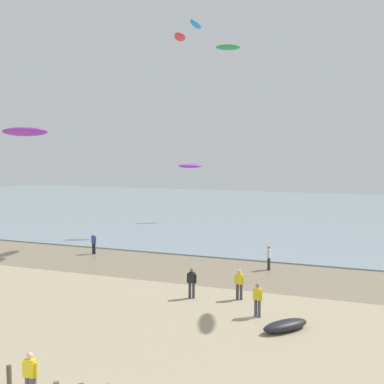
{
  "coord_description": "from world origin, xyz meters",
  "views": [
    {
      "loc": [
        11.15,
        -10.95,
        8.21
      ],
      "look_at": [
        1.23,
        12.42,
        6.34
      ],
      "focal_mm": 49.87,
      "sensor_mm": 36.0,
      "label": 1
    }
  ],
  "objects_px": {
    "person_far_down_beach": "(269,257)",
    "kite_aloft_1": "(180,37)",
    "grounded_kite": "(285,325)",
    "kite_aloft_2": "(190,166)",
    "kite_aloft_3": "(196,24)",
    "kite_aloft_0": "(25,132)",
    "person_by_waterline": "(30,376)",
    "kite_aloft_4": "(228,47)",
    "person_nearest_camera": "(192,282)",
    "person_left_flank": "(239,283)",
    "person_mid_beach": "(94,243)",
    "person_right_flank": "(258,299)"
  },
  "relations": [
    {
      "from": "kite_aloft_1",
      "to": "kite_aloft_2",
      "type": "distance_m",
      "value": 20.21
    },
    {
      "from": "person_nearest_camera",
      "to": "grounded_kite",
      "type": "height_order",
      "value": "person_nearest_camera"
    },
    {
      "from": "person_right_flank",
      "to": "kite_aloft_3",
      "type": "xyz_separation_m",
      "value": [
        -12.19,
        21.2,
        19.21
      ]
    },
    {
      "from": "person_far_down_beach",
      "to": "kite_aloft_4",
      "type": "bearing_deg",
      "value": 117.77
    },
    {
      "from": "person_nearest_camera",
      "to": "kite_aloft_2",
      "type": "height_order",
      "value": "kite_aloft_2"
    },
    {
      "from": "grounded_kite",
      "to": "person_nearest_camera",
      "type": "bearing_deg",
      "value": 95.56
    },
    {
      "from": "person_by_waterline",
      "to": "person_left_flank",
      "type": "bearing_deg",
      "value": 80.24
    },
    {
      "from": "person_far_down_beach",
      "to": "grounded_kite",
      "type": "distance_m",
      "value": 12.88
    },
    {
      "from": "grounded_kite",
      "to": "kite_aloft_2",
      "type": "relative_size",
      "value": 0.88
    },
    {
      "from": "kite_aloft_3",
      "to": "grounded_kite",
      "type": "bearing_deg",
      "value": 19.12
    },
    {
      "from": "kite_aloft_2",
      "to": "grounded_kite",
      "type": "bearing_deg",
      "value": 80.4
    },
    {
      "from": "kite_aloft_2",
      "to": "kite_aloft_3",
      "type": "height_order",
      "value": "kite_aloft_3"
    },
    {
      "from": "person_mid_beach",
      "to": "kite_aloft_3",
      "type": "xyz_separation_m",
      "value": [
        4.68,
        10.28,
        19.21
      ]
    },
    {
      "from": "person_nearest_camera",
      "to": "person_left_flank",
      "type": "relative_size",
      "value": 1.0
    },
    {
      "from": "kite_aloft_1",
      "to": "kite_aloft_4",
      "type": "bearing_deg",
      "value": -22.49
    },
    {
      "from": "kite_aloft_2",
      "to": "kite_aloft_1",
      "type": "bearing_deg",
      "value": 70.9
    },
    {
      "from": "person_right_flank",
      "to": "kite_aloft_0",
      "type": "relative_size",
      "value": 0.54
    },
    {
      "from": "kite_aloft_1",
      "to": "person_by_waterline",
      "type": "bearing_deg",
      "value": 175.85
    },
    {
      "from": "person_mid_beach",
      "to": "kite_aloft_1",
      "type": "xyz_separation_m",
      "value": [
        4.84,
        6.35,
        17.27
      ]
    },
    {
      "from": "kite_aloft_3",
      "to": "kite_aloft_1",
      "type": "bearing_deg",
      "value": -10.08
    },
    {
      "from": "person_mid_beach",
      "to": "kite_aloft_2",
      "type": "bearing_deg",
      "value": 92.21
    },
    {
      "from": "person_by_waterline",
      "to": "kite_aloft_4",
      "type": "relative_size",
      "value": 0.66
    },
    {
      "from": "person_nearest_camera",
      "to": "person_mid_beach",
      "type": "bearing_deg",
      "value": 144.12
    },
    {
      "from": "person_far_down_beach",
      "to": "kite_aloft_0",
      "type": "xyz_separation_m",
      "value": [
        -16.42,
        -5.55,
        8.8
      ]
    },
    {
      "from": "kite_aloft_0",
      "to": "kite_aloft_1",
      "type": "distance_m",
      "value": 16.22
    },
    {
      "from": "kite_aloft_2",
      "to": "kite_aloft_0",
      "type": "bearing_deg",
      "value": 48.91
    },
    {
      "from": "person_mid_beach",
      "to": "grounded_kite",
      "type": "distance_m",
      "value": 22.43
    },
    {
      "from": "person_far_down_beach",
      "to": "kite_aloft_3",
      "type": "bearing_deg",
      "value": 133.41
    },
    {
      "from": "kite_aloft_3",
      "to": "kite_aloft_2",
      "type": "bearing_deg",
      "value": -167.09
    },
    {
      "from": "person_right_flank",
      "to": "kite_aloft_1",
      "type": "relative_size",
      "value": 0.58
    },
    {
      "from": "person_by_waterline",
      "to": "kite_aloft_0",
      "type": "height_order",
      "value": "kite_aloft_0"
    },
    {
      "from": "kite_aloft_1",
      "to": "kite_aloft_4",
      "type": "xyz_separation_m",
      "value": [
        0.65,
        10.76,
        1.0
      ]
    },
    {
      "from": "kite_aloft_2",
      "to": "kite_aloft_3",
      "type": "distance_m",
      "value": 18.66
    },
    {
      "from": "grounded_kite",
      "to": "person_by_waterline",
      "type": "bearing_deg",
      "value": -175.97
    },
    {
      "from": "person_left_flank",
      "to": "kite_aloft_0",
      "type": "relative_size",
      "value": 0.54
    },
    {
      "from": "person_far_down_beach",
      "to": "kite_aloft_0",
      "type": "height_order",
      "value": "kite_aloft_0"
    },
    {
      "from": "person_right_flank",
      "to": "kite_aloft_0",
      "type": "distance_m",
      "value": 21.26
    },
    {
      "from": "kite_aloft_2",
      "to": "person_nearest_camera",
      "type": "bearing_deg",
      "value": 74.15
    },
    {
      "from": "kite_aloft_0",
      "to": "person_by_waterline",
      "type": "bearing_deg",
      "value": 80.82
    },
    {
      "from": "person_right_flank",
      "to": "kite_aloft_1",
      "type": "distance_m",
      "value": 27.22
    },
    {
      "from": "grounded_kite",
      "to": "kite_aloft_0",
      "type": "distance_m",
      "value": 23.49
    },
    {
      "from": "person_left_flank",
      "to": "person_nearest_camera",
      "type": "bearing_deg",
      "value": -163.04
    },
    {
      "from": "grounded_kite",
      "to": "kite_aloft_1",
      "type": "relative_size",
      "value": 0.87
    },
    {
      "from": "person_by_waterline",
      "to": "kite_aloft_1",
      "type": "relative_size",
      "value": 0.58
    },
    {
      "from": "person_mid_beach",
      "to": "kite_aloft_0",
      "type": "xyz_separation_m",
      "value": [
        -1.79,
        -5.79,
        8.8
      ]
    },
    {
      "from": "person_far_down_beach",
      "to": "kite_aloft_1",
      "type": "xyz_separation_m",
      "value": [
        -9.79,
        6.59,
        17.27
      ]
    },
    {
      "from": "kite_aloft_3",
      "to": "kite_aloft_4",
      "type": "relative_size",
      "value": 1.16
    },
    {
      "from": "person_nearest_camera",
      "to": "kite_aloft_1",
      "type": "height_order",
      "value": "kite_aloft_1"
    },
    {
      "from": "person_by_waterline",
      "to": "grounded_kite",
      "type": "relative_size",
      "value": 0.67
    },
    {
      "from": "kite_aloft_0",
      "to": "kite_aloft_1",
      "type": "height_order",
      "value": "kite_aloft_1"
    }
  ]
}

